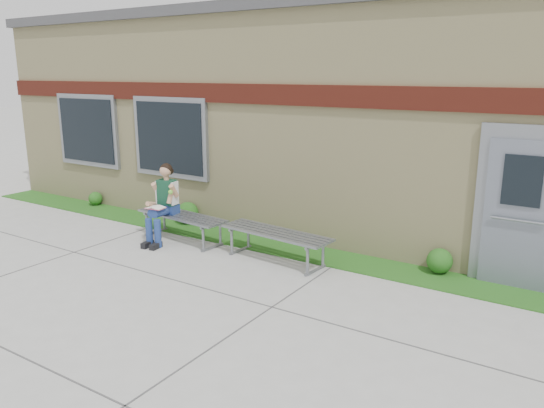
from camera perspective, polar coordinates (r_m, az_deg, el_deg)
The scene contains 9 objects.
ground at distance 7.22m, azimuth -9.01°, elevation -10.51°, with size 80.00×80.00×0.00m, color #9E9E99.
grass_strip at distance 9.17m, azimuth 1.84°, elevation -4.86°, with size 16.00×0.80×0.02m, color #144B14.
school_building at distance 11.75m, azimuth 10.56°, elevation 9.52°, with size 16.20×6.22×4.20m.
bench_left at distance 9.69m, azimuth -9.64°, elevation -1.77°, with size 1.91×0.70×0.48m.
bench_right at distance 8.52m, azimuth 0.41°, elevation -3.71°, with size 1.96×0.71×0.50m.
girl at distance 9.62m, azimuth -11.65°, elevation 0.26°, with size 0.53×0.85×1.41m.
shrub_west at distance 12.74m, azimuth -18.46°, elevation 0.57°, with size 0.31×0.31×0.31m, color #144B14.
shrub_mid at distance 10.74m, azimuth -9.07°, elevation -0.94°, with size 0.43×0.43×0.43m, color #144B14.
shrub_east at distance 8.42m, azimuth 17.58°, elevation -5.85°, with size 0.38×0.38×0.38m, color #144B14.
Camera 1 is at (4.44, -4.86, 2.98)m, focal length 35.00 mm.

